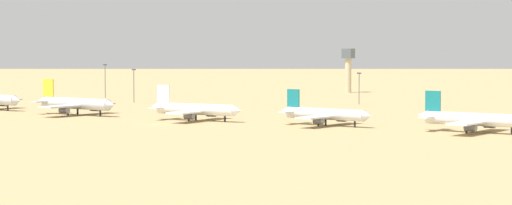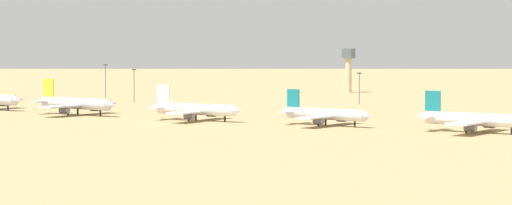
{
  "view_description": "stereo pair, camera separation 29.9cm",
  "coord_description": "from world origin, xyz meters",
  "px_view_note": "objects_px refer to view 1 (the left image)",
  "views": [
    {
      "loc": [
        193.44,
        -267.56,
        26.01
      ],
      "look_at": [
        19.37,
        30.02,
        6.0
      ],
      "focal_mm": 73.87,
      "sensor_mm": 36.0,
      "label": 1
    },
    {
      "loc": [
        193.69,
        -267.41,
        26.01
      ],
      "look_at": [
        19.37,
        30.02,
        6.0
      ],
      "focal_mm": 73.87,
      "sensor_mm": 36.0,
      "label": 2
    }
  ],
  "objects_px": {
    "parked_jet_teal_3": "(325,114)",
    "light_pole_mid": "(359,86)",
    "parked_jet_white_2": "(195,109)",
    "light_pole_east": "(134,83)",
    "light_pole_west": "(105,78)",
    "parked_jet_teal_4": "(473,119)",
    "parked_jet_yellow_1": "(75,104)",
    "control_tower": "(348,66)"
  },
  "relations": [
    {
      "from": "parked_jet_teal_3",
      "to": "parked_jet_teal_4",
      "type": "relative_size",
      "value": 0.94
    },
    {
      "from": "parked_jet_teal_4",
      "to": "light_pole_west",
      "type": "relative_size",
      "value": 2.27
    },
    {
      "from": "light_pole_west",
      "to": "light_pole_east",
      "type": "height_order",
      "value": "light_pole_west"
    },
    {
      "from": "parked_jet_white_2",
      "to": "parked_jet_teal_3",
      "type": "distance_m",
      "value": 45.96
    },
    {
      "from": "parked_jet_white_2",
      "to": "control_tower",
      "type": "bearing_deg",
      "value": 99.57
    },
    {
      "from": "parked_jet_white_2",
      "to": "parked_jet_teal_4",
      "type": "relative_size",
      "value": 0.99
    },
    {
      "from": "parked_jet_yellow_1",
      "to": "control_tower",
      "type": "bearing_deg",
      "value": 91.88
    },
    {
      "from": "light_pole_west",
      "to": "light_pole_mid",
      "type": "xyz_separation_m",
      "value": [
        122.12,
        13.73,
        -1.23
      ]
    },
    {
      "from": "control_tower",
      "to": "light_pole_mid",
      "type": "relative_size",
      "value": 1.7
    },
    {
      "from": "light_pole_east",
      "to": "parked_jet_yellow_1",
      "type": "bearing_deg",
      "value": -68.65
    },
    {
      "from": "parked_jet_yellow_1",
      "to": "parked_jet_white_2",
      "type": "bearing_deg",
      "value": 4.52
    },
    {
      "from": "parked_jet_teal_4",
      "to": "light_pole_west",
      "type": "height_order",
      "value": "light_pole_west"
    },
    {
      "from": "control_tower",
      "to": "light_pole_east",
      "type": "distance_m",
      "value": 132.7
    },
    {
      "from": "control_tower",
      "to": "parked_jet_white_2",
      "type": "bearing_deg",
      "value": -79.0
    },
    {
      "from": "parked_jet_yellow_1",
      "to": "light_pole_east",
      "type": "bearing_deg",
      "value": 116.95
    },
    {
      "from": "parked_jet_teal_3",
      "to": "light_pole_west",
      "type": "bearing_deg",
      "value": 156.32
    },
    {
      "from": "parked_jet_teal_3",
      "to": "light_pole_east",
      "type": "relative_size",
      "value": 2.33
    },
    {
      "from": "parked_jet_yellow_1",
      "to": "light_pole_mid",
      "type": "xyz_separation_m",
      "value": [
        59.86,
        109.12,
        3.65
      ]
    },
    {
      "from": "parked_jet_yellow_1",
      "to": "parked_jet_white_2",
      "type": "xyz_separation_m",
      "value": [
        51.54,
        -0.97,
        -0.33
      ]
    },
    {
      "from": "parked_jet_yellow_1",
      "to": "light_pole_east",
      "type": "xyz_separation_m",
      "value": [
        -28.08,
        71.82,
        4.23
      ]
    },
    {
      "from": "parked_jet_white_2",
      "to": "light_pole_west",
      "type": "distance_m",
      "value": 149.2
    },
    {
      "from": "light_pole_mid",
      "to": "light_pole_east",
      "type": "distance_m",
      "value": 95.52
    },
    {
      "from": "parked_jet_yellow_1",
      "to": "light_pole_mid",
      "type": "bearing_deg",
      "value": 66.85
    },
    {
      "from": "control_tower",
      "to": "light_pole_mid",
      "type": "bearing_deg",
      "value": -62.12
    },
    {
      "from": "parked_jet_white_2",
      "to": "light_pole_west",
      "type": "relative_size",
      "value": 2.24
    },
    {
      "from": "parked_jet_teal_3",
      "to": "light_pole_east",
      "type": "height_order",
      "value": "light_pole_east"
    },
    {
      "from": "parked_jet_white_2",
      "to": "light_pole_east",
      "type": "xyz_separation_m",
      "value": [
        -79.62,
        72.78,
        4.56
      ]
    },
    {
      "from": "parked_jet_white_2",
      "to": "control_tower",
      "type": "relative_size",
      "value": 1.56
    },
    {
      "from": "parked_jet_yellow_1",
      "to": "light_pole_mid",
      "type": "distance_m",
      "value": 124.51
    },
    {
      "from": "parked_jet_teal_3",
      "to": "light_pole_mid",
      "type": "relative_size",
      "value": 2.53
    },
    {
      "from": "parked_jet_teal_4",
      "to": "light_pole_west",
      "type": "distance_m",
      "value": 227.8
    },
    {
      "from": "light_pole_mid",
      "to": "light_pole_east",
      "type": "xyz_separation_m",
      "value": [
        -87.93,
        -37.3,
        0.58
      ]
    },
    {
      "from": "light_pole_west",
      "to": "parked_jet_teal_4",
      "type": "bearing_deg",
      "value": -24.39
    },
    {
      "from": "parked_jet_teal_3",
      "to": "parked_jet_teal_4",
      "type": "bearing_deg",
      "value": 5.23
    },
    {
      "from": "control_tower",
      "to": "light_pole_west",
      "type": "height_order",
      "value": "control_tower"
    },
    {
      "from": "parked_jet_white_2",
      "to": "parked_jet_teal_3",
      "type": "relative_size",
      "value": 1.05
    },
    {
      "from": "parked_jet_white_2",
      "to": "light_pole_mid",
      "type": "height_order",
      "value": "light_pole_mid"
    },
    {
      "from": "control_tower",
      "to": "light_pole_west",
      "type": "bearing_deg",
      "value": -126.22
    },
    {
      "from": "light_pole_mid",
      "to": "parked_jet_white_2",
      "type": "bearing_deg",
      "value": -94.32
    },
    {
      "from": "parked_jet_white_2",
      "to": "parked_jet_teal_3",
      "type": "bearing_deg",
      "value": 2.8
    },
    {
      "from": "light_pole_west",
      "to": "light_pole_east",
      "type": "distance_m",
      "value": 41.53
    },
    {
      "from": "control_tower",
      "to": "light_pole_mid",
      "type": "xyz_separation_m",
      "value": [
        47.0,
        -88.82,
        -5.78
      ]
    }
  ]
}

